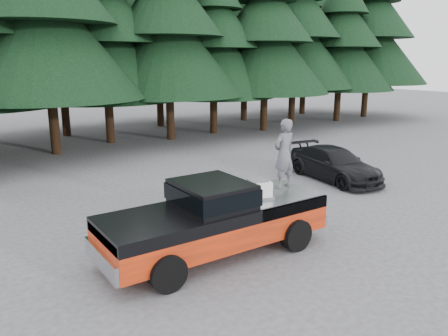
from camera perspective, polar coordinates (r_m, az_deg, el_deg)
ground at (r=12.05m, az=0.67°, el=-9.57°), size 120.00×120.00×0.00m
pickup_truck at (r=11.09m, az=-1.13°, el=-8.01°), size 6.00×2.04×1.33m
truck_cab at (r=10.71m, az=-1.60°, el=-3.35°), size 1.66×1.90×0.59m
air_compressor at (r=11.31m, az=4.38°, el=-2.87°), size 0.74×0.66×0.43m
man_on_bed at (r=12.13m, az=7.84°, el=1.86°), size 0.74×0.52×1.93m
parked_car at (r=18.45m, az=14.20°, el=0.52°), size 2.33×4.70×1.31m
treeline at (r=27.27m, az=-20.84°, el=19.24°), size 60.15×16.05×17.50m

